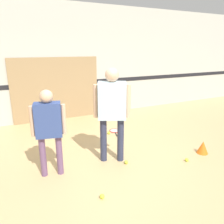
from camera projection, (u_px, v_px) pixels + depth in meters
The scene contains 11 objects.
ground_plane at pixel (113, 167), 3.83m from camera, with size 16.00×16.00×0.00m, color tan.
wall_back at pixel (63, 63), 6.10m from camera, with size 16.00×0.07×3.20m.
wall_panel at pixel (57, 89), 6.15m from camera, with size 2.43×0.05×1.76m.
person_instructor at pixel (112, 106), 3.76m from camera, with size 0.59×0.44×1.69m.
person_student_left at pixel (49, 124), 3.35m from camera, with size 0.52×0.30×1.41m.
racket_spare_on_floor at pixel (115, 131), 5.44m from camera, with size 0.33×0.51×0.03m.
tennis_ball_near_instructor at pixel (126, 162), 3.91m from camera, with size 0.07×0.07×0.07m, color #CCE038.
tennis_ball_by_spare_racket at pixel (109, 133), 5.26m from camera, with size 0.07×0.07×0.07m, color #CCE038.
tennis_ball_stray_left at pixel (187, 160), 3.99m from camera, with size 0.07×0.07×0.07m, color #CCE038.
tennis_ball_stray_right at pixel (102, 196), 3.01m from camera, with size 0.07×0.07×0.07m, color #CCE038.
training_cone at pixel (203, 147), 4.29m from camera, with size 0.22×0.22×0.25m.
Camera 1 is at (-1.50, -3.05, 2.00)m, focal length 35.00 mm.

